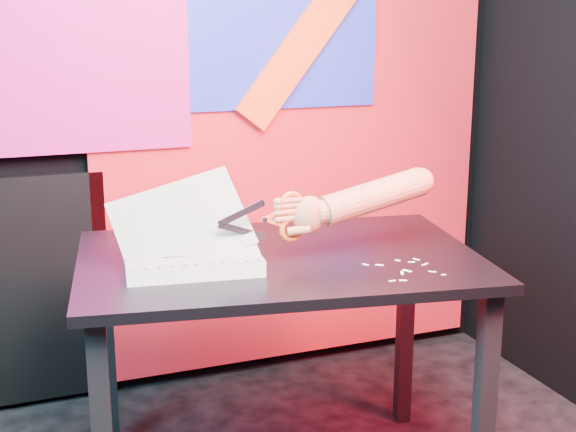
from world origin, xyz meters
name	(u,v)px	position (x,y,z in m)	size (l,w,h in m)	color
room	(262,57)	(0.00, 0.00, 1.35)	(3.01, 3.01, 2.71)	black
backdrop	(146,147)	(0.06, 1.46, 0.96)	(2.88, 0.05, 2.08)	red
work_table	(279,287)	(0.28, 0.65, 0.65)	(1.25, 0.94, 0.75)	black
printout_stack	(192,257)	(0.01, 0.64, 0.78)	(0.41, 0.32, 0.28)	silver
scissors	(286,217)	(0.28, 0.60, 0.88)	(0.26, 0.02, 0.15)	silver
hand_forearm	(363,199)	(0.52, 0.61, 0.91)	(0.50, 0.10, 0.16)	#AA5536
paper_clippings	(403,269)	(0.55, 0.41, 0.75)	(0.18, 0.18, 0.00)	silver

